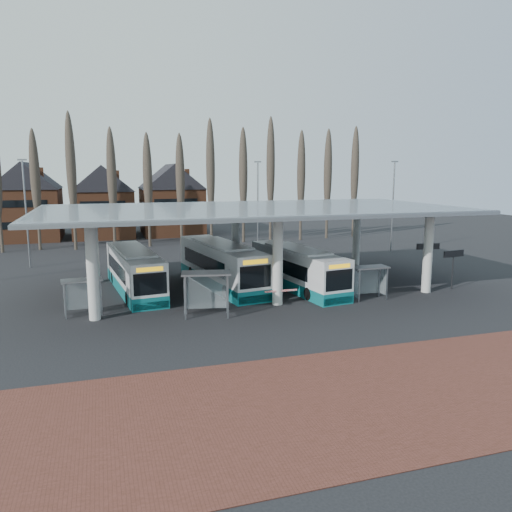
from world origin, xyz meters
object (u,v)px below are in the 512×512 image
object	(u,v)px
shelter_0	(82,289)
shelter_2	(369,275)
bus_2	(296,269)
bus_1	(221,265)
shelter_1	(206,284)
bus_0	(134,271)

from	to	relation	value
shelter_0	shelter_2	xyz separation A→B (m)	(19.47, -1.89, 0.05)
bus_2	shelter_2	size ratio (longest dim) A/B	4.57
bus_2	shelter_2	distance (m)	6.00
bus_1	bus_2	distance (m)	6.04
bus_1	bus_2	size ratio (longest dim) A/B	1.09
bus_2	shelter_1	world-z (taller)	bus_2
shelter_0	shelter_1	distance (m)	7.94
bus_2	shelter_0	world-z (taller)	bus_2
shelter_0	bus_0	bearing A→B (deg)	52.19
shelter_0	bus_1	bearing A→B (deg)	22.82
bus_1	shelter_2	distance (m)	11.68
bus_1	shelter_0	world-z (taller)	bus_1
bus_2	shelter_2	world-z (taller)	bus_2
shelter_1	shelter_2	world-z (taller)	shelter_1
bus_2	shelter_1	size ratio (longest dim) A/B	3.56
bus_1	shelter_1	bearing A→B (deg)	-118.10
bus_2	bus_1	bearing A→B (deg)	147.65
bus_0	bus_1	bearing A→B (deg)	-7.33
bus_0	shelter_1	xyz separation A→B (m)	(3.92, -8.05, 0.53)
bus_0	shelter_2	world-z (taller)	bus_0
shelter_0	shelter_2	world-z (taller)	shelter_2
bus_0	bus_2	world-z (taller)	bus_0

